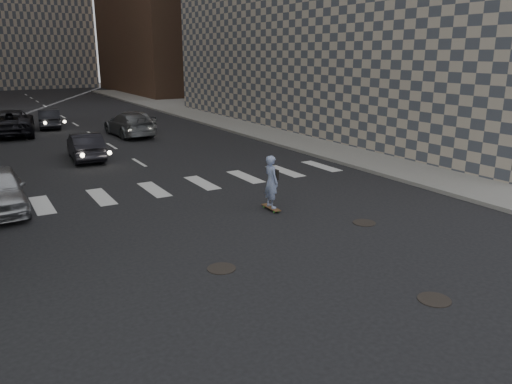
% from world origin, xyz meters
% --- Properties ---
extents(ground, '(160.00, 160.00, 0.00)m').
position_xyz_m(ground, '(0.00, 0.00, 0.00)').
color(ground, black).
rests_on(ground, ground).
extents(sidewalk_right, '(13.00, 80.00, 0.15)m').
position_xyz_m(sidewalk_right, '(14.50, 20.00, 0.07)').
color(sidewalk_right, gray).
rests_on(sidewalk_right, ground).
extents(manhole_a, '(0.70, 0.70, 0.02)m').
position_xyz_m(manhole_a, '(1.20, -2.50, 0.01)').
color(manhole_a, black).
rests_on(manhole_a, ground).
extents(manhole_b, '(0.70, 0.70, 0.02)m').
position_xyz_m(manhole_b, '(-2.00, 1.20, 0.01)').
color(manhole_b, black).
rests_on(manhole_b, ground).
extents(manhole_c, '(0.70, 0.70, 0.02)m').
position_xyz_m(manhole_c, '(3.30, 2.00, 0.01)').
color(manhole_c, black).
rests_on(manhole_c, ground).
extents(skateboarder, '(0.46, 0.93, 1.85)m').
position_xyz_m(skateboarder, '(1.52, 4.57, 0.97)').
color(skateboarder, brown).
rests_on(skateboarder, ground).
extents(traffic_car_a, '(1.68, 4.07, 1.31)m').
position_xyz_m(traffic_car_a, '(-2.00, 16.02, 0.65)').
color(traffic_car_a, black).
rests_on(traffic_car_a, ground).
extents(traffic_car_b, '(2.27, 5.07, 1.44)m').
position_xyz_m(traffic_car_b, '(1.93, 22.00, 0.72)').
color(traffic_car_b, slate).
rests_on(traffic_car_b, ground).
extents(traffic_car_c, '(3.32, 6.04, 1.60)m').
position_xyz_m(traffic_car_c, '(-4.44, 26.00, 0.80)').
color(traffic_car_c, black).
rests_on(traffic_car_c, ground).
extents(traffic_car_d, '(2.23, 4.45, 1.46)m').
position_xyz_m(traffic_car_d, '(2.61, 23.51, 0.73)').
color(traffic_car_d, silver).
rests_on(traffic_car_d, ground).
extents(traffic_car_e, '(1.85, 4.00, 1.27)m').
position_xyz_m(traffic_car_e, '(-1.84, 28.08, 0.63)').
color(traffic_car_e, black).
rests_on(traffic_car_e, ground).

